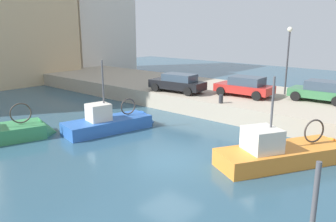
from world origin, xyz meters
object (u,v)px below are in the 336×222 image
object	(u,v)px
quay_streetlamp	(288,49)
fishing_boat_orange	(287,160)
fishing_boat_green	(3,138)
parked_car_black	(178,83)
fishing_boat_blue	(113,128)
parked_car_green	(321,91)
mooring_bollard_north	(221,99)
parked_car_red	(245,86)

from	to	relation	value
quay_streetlamp	fishing_boat_orange	bearing A→B (deg)	-156.07
fishing_boat_green	parked_car_black	size ratio (longest dim) A/B	1.36
fishing_boat_blue	quay_streetlamp	size ratio (longest dim) A/B	1.28
parked_car_black	parked_car_green	distance (m)	9.98
fishing_boat_green	fishing_boat_orange	bearing A→B (deg)	-61.02
fishing_boat_orange	parked_car_green	distance (m)	9.21
parked_car_black	mooring_bollard_north	size ratio (longest dim) A/B	8.08
parked_car_red	fishing_boat_orange	bearing A→B (deg)	-139.03
fishing_boat_green	fishing_boat_orange	world-z (taller)	fishing_boat_orange
fishing_boat_blue	parked_car_green	bearing A→B (deg)	-38.01
fishing_boat_blue	mooring_bollard_north	size ratio (longest dim) A/B	11.24
parked_car_black	parked_car_green	xyz separation A→B (m)	(3.77, -9.24, -0.01)
fishing_boat_orange	parked_car_red	world-z (taller)	fishing_boat_orange
parked_car_black	quay_streetlamp	world-z (taller)	quay_streetlamp
mooring_bollard_north	quay_streetlamp	size ratio (longest dim) A/B	0.11
parked_car_green	fishing_boat_blue	bearing A→B (deg)	141.99
fishing_boat_green	parked_car_red	xyz separation A→B (m)	(14.32, -6.79, 1.80)
parked_car_black	mooring_bollard_north	bearing A→B (deg)	-103.59
mooring_bollard_north	quay_streetlamp	xyz separation A→B (m)	(5.65, -1.90, 2.98)
fishing_boat_blue	mooring_bollard_north	distance (m)	7.17
fishing_boat_green	fishing_boat_orange	distance (m)	14.84
parked_car_red	parked_car_green	distance (m)	5.00
parked_car_green	quay_streetlamp	world-z (taller)	quay_streetlamp
parked_car_red	quay_streetlamp	distance (m)	4.07
parked_car_red	mooring_bollard_north	size ratio (longest dim) A/B	7.46
parked_car_green	mooring_bollard_north	xyz separation A→B (m)	(-4.87, 4.67, -0.43)
quay_streetlamp	parked_car_green	bearing A→B (deg)	-105.60
fishing_boat_blue	quay_streetlamp	distance (m)	13.61
parked_car_red	mooring_bollard_north	world-z (taller)	parked_car_red
fishing_boat_green	parked_car_red	world-z (taller)	fishing_boat_green
parked_car_red	quay_streetlamp	xyz separation A→B (m)	(2.55, -1.90, 2.54)
fishing_boat_orange	fishing_boat_green	bearing A→B (deg)	118.98
fishing_boat_green	fishing_boat_blue	xyz separation A→B (m)	(5.28, -3.01, 0.00)
fishing_boat_green	fishing_boat_blue	world-z (taller)	fishing_boat_blue
fishing_boat_blue	parked_car_black	bearing A→B (deg)	6.35
fishing_boat_blue	fishing_boat_green	bearing A→B (deg)	150.35
fishing_boat_blue	parked_car_black	xyz separation A→B (m)	(7.04, 0.78, 1.80)
fishing_boat_green	fishing_boat_blue	size ratio (longest dim) A/B	0.98
fishing_boat_orange	mooring_bollard_north	world-z (taller)	fishing_boat_orange
fishing_boat_blue	mooring_bollard_north	xyz separation A→B (m)	(5.94, -3.78, 1.35)
parked_car_black	quay_streetlamp	distance (m)	8.30
mooring_bollard_north	parked_car_black	bearing A→B (deg)	76.41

